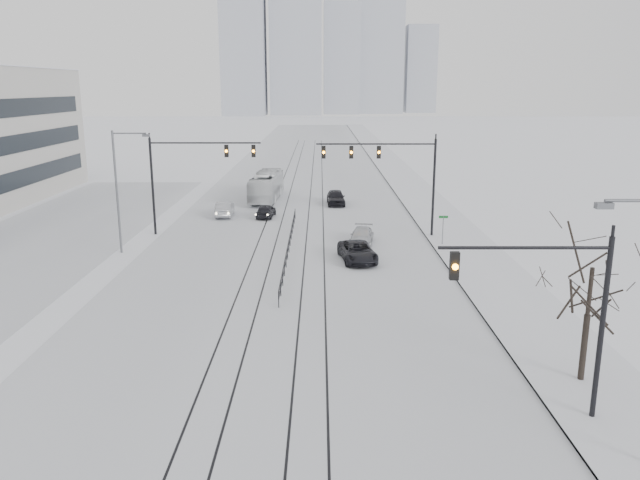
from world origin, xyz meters
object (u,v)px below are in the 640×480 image
at_px(sedan_sb_inner, 266,211).
at_px(sedan_nb_far, 336,198).
at_px(box_truck, 266,186).
at_px(sedan_nb_right, 362,236).
at_px(sedan_sb_outer, 225,209).
at_px(traffic_mast_near, 559,303).
at_px(bare_tree, 591,280).
at_px(sedan_nb_front, 358,252).

xyz_separation_m(sedan_sb_inner, sedan_nb_far, (6.77, 6.58, 0.14)).
bearing_deg(box_truck, sedan_nb_right, 118.18).
bearing_deg(sedan_nb_right, sedan_sb_outer, 147.62).
bearing_deg(traffic_mast_near, sedan_sb_outer, 115.17).
xyz_separation_m(traffic_mast_near, sedan_sb_outer, (-17.57, 37.39, -3.86)).
xyz_separation_m(bare_tree, box_truck, (-16.73, 43.30, -3.00)).
bearing_deg(bare_tree, sedan_sb_outer, 120.16).
bearing_deg(traffic_mast_near, bare_tree, 51.24).
xyz_separation_m(traffic_mast_near, bare_tree, (2.41, 3.00, -0.07)).
xyz_separation_m(traffic_mast_near, sedan_nb_right, (-5.21, 26.64, -3.95)).
bearing_deg(sedan_sb_outer, box_truck, -112.62).
relative_size(sedan_sb_outer, box_truck, 0.40).
bearing_deg(sedan_sb_outer, traffic_mast_near, 112.60).
distance_m(sedan_nb_right, sedan_nb_far, 16.84).
bearing_deg(bare_tree, sedan_sb_inner, 115.32).
relative_size(sedan_nb_front, box_truck, 0.46).
relative_size(traffic_mast_near, sedan_nb_right, 1.66).
bearing_deg(traffic_mast_near, sedan_sb_inner, 110.26).
distance_m(sedan_sb_inner, sedan_nb_front, 17.04).
bearing_deg(sedan_sb_inner, traffic_mast_near, 116.04).
bearing_deg(sedan_nb_far, sedan_sb_outer, -152.67).
distance_m(sedan_sb_inner, sedan_nb_right, 13.18).
bearing_deg(sedan_sb_inner, box_truck, -79.81).
xyz_separation_m(bare_tree, sedan_nb_right, (-7.62, 23.64, -3.88)).
height_order(traffic_mast_near, sedan_sb_inner, traffic_mast_near).
relative_size(traffic_mast_near, box_truck, 0.65).
bearing_deg(box_truck, sedan_sb_inner, 97.73).
relative_size(sedan_sb_outer, sedan_nb_right, 1.01).
height_order(sedan_sb_inner, sedan_nb_front, sedan_nb_front).
distance_m(bare_tree, sedan_sb_inner, 37.61).
relative_size(bare_tree, sedan_nb_front, 1.25).
distance_m(traffic_mast_near, sedan_sb_outer, 41.50).
bearing_deg(sedan_sb_outer, bare_tree, 117.59).
distance_m(bare_tree, sedan_nb_front, 20.75).
relative_size(sedan_nb_front, sedan_nb_far, 1.09).
height_order(sedan_sb_inner, sedan_nb_far, sedan_nb_far).
height_order(sedan_sb_inner, sedan_nb_right, sedan_sb_inner).
xyz_separation_m(sedan_nb_front, box_truck, (-8.49, 24.65, 0.81)).
bearing_deg(box_truck, sedan_nb_front, 112.34).
bearing_deg(sedan_nb_far, traffic_mast_near, -82.94).
bearing_deg(box_truck, bare_tree, 114.45).
bearing_deg(sedan_sb_inner, sedan_nb_front, 122.89).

